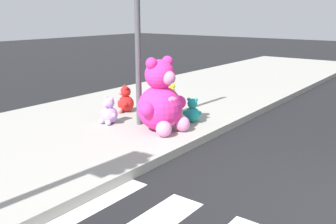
{
  "coord_description": "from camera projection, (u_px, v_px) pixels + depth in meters",
  "views": [
    {
      "loc": [
        -4.3,
        -0.33,
        2.27
      ],
      "look_at": [
        0.88,
        3.6,
        0.55
      ],
      "focal_mm": 40.04,
      "sensor_mm": 36.0,
      "label": 1
    }
  ],
  "objects": [
    {
      "name": "sidewalk",
      "position": [
        73.0,
        133.0,
        7.1
      ],
      "size": [
        28.0,
        4.4,
        0.15
      ],
      "primitive_type": "cube",
      "color": "#9E9B93",
      "rests_on": "ground_plane"
    },
    {
      "name": "sign_pole",
      "position": [
        138.0,
        37.0,
        6.95
      ],
      "size": [
        0.56,
        0.11,
        3.2
      ],
      "color": "#4C4C51",
      "rests_on": "sidewalk"
    },
    {
      "name": "plush_pink_large",
      "position": [
        161.0,
        102.0,
        6.86
      ],
      "size": [
        1.05,
        0.95,
        1.37
      ],
      "color": "#F22D93",
      "rests_on": "sidewalk"
    },
    {
      "name": "plush_yellow",
      "position": [
        168.0,
        104.0,
        7.83
      ],
      "size": [
        0.52,
        0.51,
        0.71
      ],
      "color": "yellow",
      "rests_on": "sidewalk"
    },
    {
      "name": "plush_red",
      "position": [
        125.0,
        101.0,
        8.27
      ],
      "size": [
        0.43,
        0.41,
        0.59
      ],
      "color": "red",
      "rests_on": "sidewalk"
    },
    {
      "name": "plush_lavender",
      "position": [
        109.0,
        113.0,
        7.39
      ],
      "size": [
        0.37,
        0.42,
        0.54
      ],
      "color": "#B28CD8",
      "rests_on": "sidewalk"
    },
    {
      "name": "plush_teal",
      "position": [
        192.0,
        112.0,
        7.51
      ],
      "size": [
        0.36,
        0.34,
        0.5
      ],
      "color": "teal",
      "rests_on": "sidewalk"
    }
  ]
}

